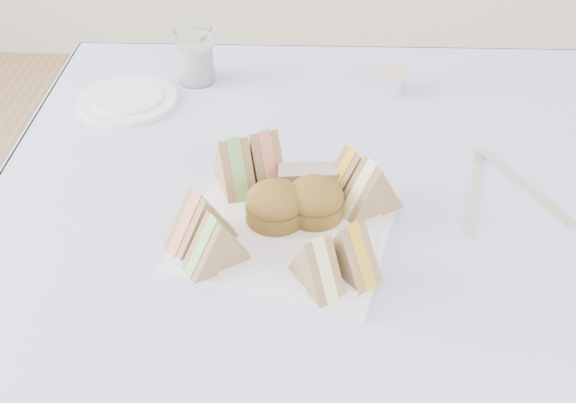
{
  "coord_description": "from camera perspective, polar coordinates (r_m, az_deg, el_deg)",
  "views": [
    {
      "loc": [
        -0.07,
        -0.77,
        1.34
      ],
      "look_at": [
        -0.09,
        -0.05,
        0.8
      ],
      "focal_mm": 45.0,
      "sensor_mm": 36.0,
      "label": 1
    }
  ],
  "objects": [
    {
      "name": "sandwich_fl_b",
      "position": [
        0.85,
        -5.73,
        -3.1
      ],
      "size": [
        0.09,
        0.08,
        0.07
      ],
      "primitive_type": null,
      "rotation": [
        0.0,
        0.0,
        0.59
      ],
      "color": "#966A4F",
      "rests_on": "serving_plate"
    },
    {
      "name": "scone_right",
      "position": [
        0.93,
        2.1,
        0.1
      ],
      "size": [
        0.08,
        0.08,
        0.05
      ],
      "primitive_type": "cylinder",
      "rotation": [
        0.0,
        0.0,
        -0.02
      ],
      "color": "olive",
      "rests_on": "serving_plate"
    },
    {
      "name": "scone_left",
      "position": [
        0.92,
        -1.01,
        -0.23
      ],
      "size": [
        0.09,
        0.09,
        0.05
      ],
      "primitive_type": "cylinder",
      "rotation": [
        0.0,
        0.0,
        -0.11
      ],
      "color": "olive",
      "rests_on": "serving_plate"
    },
    {
      "name": "sandwich_bl_b",
      "position": [
        0.99,
        -1.9,
        3.74
      ],
      "size": [
        0.07,
        0.09,
        0.08
      ],
      "primitive_type": null,
      "rotation": [
        0.0,
        0.0,
        1.95
      ],
      "color": "#966A4F",
      "rests_on": "serving_plate"
    },
    {
      "name": "table",
      "position": [
        1.24,
        4.31,
        -14.44
      ],
      "size": [
        0.9,
        0.9,
        0.74
      ],
      "primitive_type": "cube",
      "color": "brown",
      "rests_on": "floor"
    },
    {
      "name": "water_glass",
      "position": [
        1.27,
        -7.38,
        11.35
      ],
      "size": [
        0.08,
        0.08,
        0.09
      ],
      "primitive_type": "cylinder",
      "rotation": [
        0.0,
        0.0,
        -0.39
      ],
      "color": "white",
      "rests_on": "tablecloth"
    },
    {
      "name": "side_plate",
      "position": [
        1.24,
        -12.56,
        7.82
      ],
      "size": [
        0.19,
        0.19,
        0.01
      ],
      "primitive_type": "cylinder",
      "rotation": [
        0.0,
        0.0,
        0.2
      ],
      "color": "white",
      "rests_on": "tablecloth"
    },
    {
      "name": "fork",
      "position": [
        1.02,
        14.45,
        0.19
      ],
      "size": [
        0.05,
        0.17,
        0.0
      ],
      "primitive_type": "cube",
      "rotation": [
        0.0,
        0.0,
        -0.23
      ],
      "color": "white",
      "rests_on": "tablecloth"
    },
    {
      "name": "sandwich_br_a",
      "position": [
        0.94,
        6.56,
        1.22
      ],
      "size": [
        0.09,
        0.08,
        0.08
      ],
      "primitive_type": null,
      "rotation": [
        0.0,
        0.0,
        -2.6
      ],
      "color": "#966A4F",
      "rests_on": "serving_plate"
    },
    {
      "name": "pastry_slice",
      "position": [
        0.97,
        1.53,
        1.69
      ],
      "size": [
        0.08,
        0.04,
        0.04
      ],
      "primitive_type": "cube",
      "rotation": [
        0.0,
        0.0,
        0.09
      ],
      "color": "tan",
      "rests_on": "serving_plate"
    },
    {
      "name": "sandwich_br_b",
      "position": [
        0.97,
        5.04,
        2.44
      ],
      "size": [
        0.09,
        0.07,
        0.07
      ],
      "primitive_type": null,
      "rotation": [
        0.0,
        0.0,
        -2.61
      ],
      "color": "#966A4F",
      "rests_on": "serving_plate"
    },
    {
      "name": "sandwich_bl_a",
      "position": [
        0.98,
        -4.28,
        3.07
      ],
      "size": [
        0.07,
        0.1,
        0.08
      ],
      "primitive_type": null,
      "rotation": [
        0.0,
        0.0,
        1.93
      ],
      "color": "#966A4F",
      "rests_on": "serving_plate"
    },
    {
      "name": "sandwich_fl_a",
      "position": [
        0.88,
        -6.95,
        -1.24
      ],
      "size": [
        0.09,
        0.08,
        0.08
      ],
      "primitive_type": null,
      "rotation": [
        0.0,
        0.0,
        0.63
      ],
      "color": "#966A4F",
      "rests_on": "serving_plate"
    },
    {
      "name": "knife",
      "position": [
        1.07,
        18.06,
        1.23
      ],
      "size": [
        0.11,
        0.19,
        0.0
      ],
      "primitive_type": "cube",
      "rotation": [
        0.0,
        0.0,
        0.46
      ],
      "color": "white",
      "rests_on": "tablecloth"
    },
    {
      "name": "sandwich_fr_b",
      "position": [
        0.82,
        2.29,
        -4.73
      ],
      "size": [
        0.07,
        0.08,
        0.07
      ],
      "primitive_type": null,
      "rotation": [
        0.0,
        0.0,
        -1.03
      ],
      "color": "#966A4F",
      "rests_on": "serving_plate"
    },
    {
      "name": "tablecloth",
      "position": [
        0.98,
        5.3,
        -0.75
      ],
      "size": [
        1.02,
        1.02,
        0.01
      ],
      "primitive_type": "cube",
      "color": "#B8D2F7",
      "rests_on": "table"
    },
    {
      "name": "sandwich_fr_a",
      "position": [
        0.84,
        4.96,
        -3.64
      ],
      "size": [
        0.08,
        0.09,
        0.07
      ],
      "primitive_type": null,
      "rotation": [
        0.0,
        0.0,
        -0.9
      ],
      "color": "#966A4F",
      "rests_on": "serving_plate"
    },
    {
      "name": "tea_strainer",
      "position": [
        1.25,
        8.02,
        9.31
      ],
      "size": [
        0.08,
        0.08,
        0.03
      ],
      "primitive_type": "cylinder",
      "rotation": [
        0.0,
        0.0,
        -0.29
      ],
      "color": "white",
      "rests_on": "tablecloth"
    },
    {
      "name": "serving_plate",
      "position": [
        0.93,
        -0.0,
        -2.16
      ],
      "size": [
        0.31,
        0.31,
        0.01
      ],
      "primitive_type": "cube",
      "rotation": [
        0.0,
        0.0,
        -0.25
      ],
      "color": "white",
      "rests_on": "tablecloth"
    }
  ]
}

